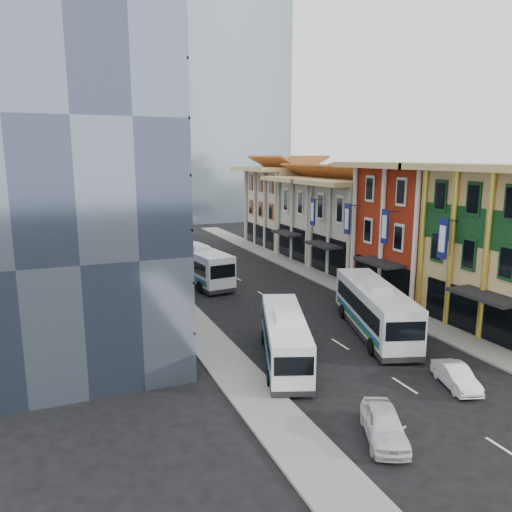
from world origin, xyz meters
name	(u,v)px	position (x,y,z in m)	size (l,w,h in m)	color
ground	(416,393)	(0.00, 0.00, 0.00)	(200.00, 200.00, 0.00)	black
sidewalk_right	(339,285)	(8.50, 22.00, 0.07)	(3.00, 90.00, 0.15)	slate
sidewalk_left	(175,303)	(-8.50, 22.00, 0.07)	(3.00, 90.00, 0.15)	slate
shophouse_red	(419,231)	(14.00, 17.00, 6.00)	(8.00, 10.00, 12.00)	#9E2911
shophouse_cream_near	(361,229)	(14.00, 26.50, 5.00)	(8.00, 9.00, 10.00)	beige
shophouse_cream_mid	(321,220)	(14.00, 35.50, 5.00)	(8.00, 9.00, 10.00)	beige
shophouse_cream_far	(286,208)	(14.00, 46.00, 5.50)	(8.00, 12.00, 11.00)	beige
office_tower	(62,128)	(-17.00, 19.00, 15.00)	(12.00, 26.00, 30.00)	#39445A
office_block_far	(71,208)	(-16.00, 42.00, 7.00)	(10.00, 18.00, 14.00)	gray
bus_left_near	(285,337)	(-4.95, 6.71, 1.70)	(2.48, 10.59, 3.40)	white
bus_left_far	(197,263)	(-4.46, 29.11, 2.03)	(2.97, 12.68, 4.07)	silver
bus_right	(374,307)	(3.51, 9.01, 2.00)	(2.92, 12.45, 3.99)	silver
sedan_left	(384,425)	(-4.56, -3.18, 0.75)	(1.77, 4.39, 1.49)	silver
sedan_right	(456,376)	(2.58, -0.25, 0.64)	(1.36, 3.88, 1.28)	silver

